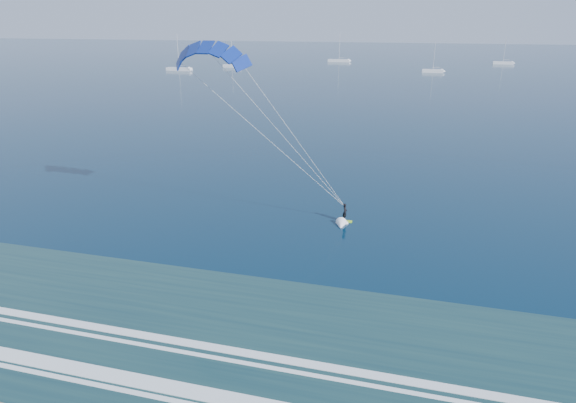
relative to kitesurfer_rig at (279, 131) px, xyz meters
The scene contains 6 objects.
kitesurfer_rig is the anchor object (origin of this frame).
sailboat_0 165.99m from the kitesurfer_rig, 120.10° to the left, with size 10.28×2.40×13.77m.
sailboat_1 175.81m from the kitesurfer_rig, 112.81° to the left, with size 7.61×2.40×10.60m.
sailboat_2 205.33m from the kitesurfer_rig, 98.47° to the left, with size 10.27×2.40×13.63m.
sailboat_3 162.85m from the kitesurfer_rig, 85.42° to the left, with size 7.77×2.40×10.91m.
sailboat_4 213.98m from the kitesurfer_rig, 78.42° to the left, with size 8.72×2.40×11.86m.
Camera 1 is at (15.28, -15.10, 19.19)m, focal length 32.00 mm.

